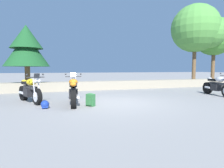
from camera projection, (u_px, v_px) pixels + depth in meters
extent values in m
plane|color=gray|center=(116.00, 103.00, 7.30)|extent=(120.00, 120.00, 0.00)
cube|color=gray|center=(92.00, 86.00, 11.85)|extent=(36.00, 0.80, 0.55)
cylinder|color=black|center=(37.00, 97.00, 6.86)|extent=(0.41, 0.62, 0.62)
cylinder|color=black|center=(24.00, 93.00, 7.89)|extent=(0.44, 0.63, 0.62)
cylinder|color=silver|center=(37.00, 97.00, 6.86)|extent=(0.32, 0.42, 0.38)
cube|color=black|center=(29.00, 92.00, 7.40)|extent=(0.50, 0.57, 0.34)
cube|color=#2D2D30|center=(30.00, 87.00, 7.32)|extent=(0.62, 1.04, 0.12)
ellipsoid|color=yellow|center=(31.00, 82.00, 7.19)|extent=(0.54, 0.62, 0.26)
cube|color=black|center=(27.00, 83.00, 7.54)|extent=(0.49, 0.62, 0.12)
ellipsoid|color=yellow|center=(24.00, 82.00, 7.75)|extent=(0.32, 0.35, 0.16)
cylinder|color=#2D2D30|center=(36.00, 77.00, 6.86)|extent=(0.60, 0.33, 0.04)
sphere|color=silver|center=(39.00, 81.00, 6.82)|extent=(0.13, 0.13, 0.13)
sphere|color=silver|center=(35.00, 81.00, 6.72)|extent=(0.13, 0.13, 0.13)
cube|color=#26282D|center=(37.00, 76.00, 6.78)|extent=(0.22, 0.18, 0.18)
cylinder|color=silver|center=(21.00, 93.00, 7.60)|extent=(0.27, 0.39, 0.11)
cylinder|color=silver|center=(39.00, 87.00, 6.92)|extent=(0.11, 0.17, 0.73)
cylinder|color=silver|center=(34.00, 87.00, 6.80)|extent=(0.11, 0.17, 0.73)
sphere|color=#2D2D30|center=(43.00, 74.00, 7.09)|extent=(0.07, 0.07, 0.07)
sphere|color=#2D2D30|center=(27.00, 75.00, 6.67)|extent=(0.07, 0.07, 0.07)
cylinder|color=black|center=(74.00, 94.00, 7.67)|extent=(0.20, 0.63, 0.62)
cylinder|color=black|center=(73.00, 99.00, 6.26)|extent=(0.24, 0.63, 0.62)
cylinder|color=silver|center=(74.00, 94.00, 7.67)|extent=(0.20, 0.40, 0.38)
cube|color=black|center=(73.00, 94.00, 6.91)|extent=(0.37, 0.51, 0.34)
cube|color=#2D2D30|center=(73.00, 88.00, 6.99)|extent=(0.25, 1.11, 0.12)
ellipsoid|color=orange|center=(73.00, 82.00, 7.12)|extent=(0.39, 0.55, 0.26)
cube|color=black|center=(73.00, 85.00, 6.65)|extent=(0.31, 0.58, 0.12)
ellipsoid|color=orange|center=(73.00, 84.00, 6.36)|extent=(0.25, 0.30, 0.16)
cylinder|color=#2D2D30|center=(73.00, 77.00, 7.53)|extent=(0.66, 0.10, 0.04)
sphere|color=silver|center=(72.00, 80.00, 7.67)|extent=(0.13, 0.13, 0.13)
sphere|color=silver|center=(75.00, 80.00, 7.69)|extent=(0.13, 0.13, 0.13)
cube|color=#26282D|center=(73.00, 75.00, 7.62)|extent=(0.21, 0.11, 0.18)
cylinder|color=silver|center=(78.00, 97.00, 6.52)|extent=(0.15, 0.39, 0.11)
cylinder|color=silver|center=(71.00, 85.00, 7.58)|extent=(0.06, 0.17, 0.73)
cylinder|color=silver|center=(76.00, 85.00, 7.62)|extent=(0.06, 0.17, 0.73)
sphere|color=#2D2D30|center=(66.00, 74.00, 7.42)|extent=(0.07, 0.07, 0.07)
sphere|color=#2D2D30|center=(81.00, 74.00, 7.54)|extent=(0.07, 0.07, 0.07)
cylinder|color=black|center=(208.00, 88.00, 10.03)|extent=(0.28, 0.64, 0.62)
cube|color=black|center=(216.00, 87.00, 9.36)|extent=(0.40, 0.53, 0.34)
cube|color=#2D2D30|center=(218.00, 84.00, 9.25)|extent=(0.32, 1.11, 0.12)
ellipsoid|color=#BCBCC1|center=(220.00, 79.00, 9.08)|extent=(0.42, 0.57, 0.26)
cube|color=black|center=(213.00, 80.00, 9.56)|extent=(0.35, 0.60, 0.12)
ellipsoid|color=#BCBCC1|center=(210.00, 79.00, 9.85)|extent=(0.26, 0.31, 0.16)
cylinder|color=silver|center=(208.00, 87.00, 9.77)|extent=(0.17, 0.39, 0.11)
sphere|color=#2D2D30|center=(221.00, 73.00, 8.62)|extent=(0.07, 0.07, 0.07)
cube|color=#2D6B38|center=(91.00, 100.00, 6.65)|extent=(0.34, 0.34, 0.44)
cube|color=#2D6B38|center=(89.00, 102.00, 6.55)|extent=(0.20, 0.21, 0.24)
ellipsoid|color=#2D6B38|center=(91.00, 94.00, 6.63)|extent=(0.32, 0.32, 0.08)
cube|color=#193A1E|center=(94.00, 99.00, 6.70)|extent=(0.06, 0.06, 0.37)
cube|color=#193A1E|center=(90.00, 99.00, 6.78)|extent=(0.06, 0.06, 0.37)
sphere|color=navy|center=(45.00, 104.00, 6.25)|extent=(0.28, 0.28, 0.28)
ellipsoid|color=black|center=(45.00, 105.00, 6.17)|extent=(0.23, 0.06, 0.12)
cube|color=navy|center=(45.00, 107.00, 6.18)|extent=(0.20, 0.08, 0.08)
cylinder|color=brown|center=(27.00, 72.00, 10.56)|extent=(0.29, 0.29, 1.25)
cone|color=#194C23|center=(27.00, 50.00, 10.46)|extent=(2.49, 2.49, 1.84)
cone|color=#194C23|center=(26.00, 37.00, 10.40)|extent=(1.79, 1.79, 1.33)
cylinder|color=brown|center=(194.00, 63.00, 14.30)|extent=(0.28, 0.28, 2.53)
sphere|color=#4C8E3D|center=(195.00, 28.00, 14.09)|extent=(3.61, 3.61, 3.61)
sphere|color=#4C8E3D|center=(209.00, 33.00, 13.84)|extent=(2.34, 2.34, 2.34)
cylinder|color=brown|center=(213.00, 65.00, 14.97)|extent=(0.28, 0.28, 2.26)
sphere|color=#428433|center=(214.00, 36.00, 14.78)|extent=(3.02, 3.02, 3.02)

